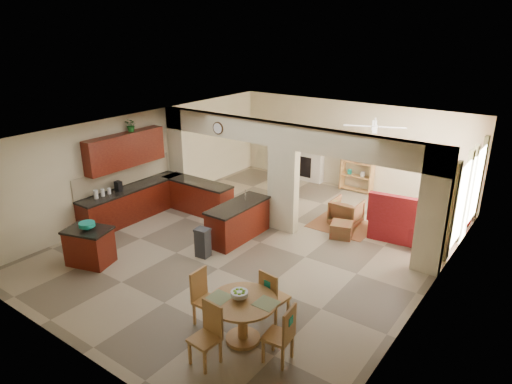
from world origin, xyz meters
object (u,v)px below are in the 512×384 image
Objects in this scene: kitchen_island at (90,246)px; dining_table at (243,314)px; armchair at (346,212)px; sofa at (435,221)px.

kitchen_island is 0.98× the size of dining_table.
kitchen_island is 6.47m from armchair.
sofa is 3.06× the size of armchair.
kitchen_island reaches higher than sofa.
kitchen_island reaches higher than armchair.
dining_table reaches higher than armchair.
dining_table is at bearing 177.98° from sofa.
sofa is at bearing 29.21° from kitchen_island.
armchair is (-0.67, 5.41, -0.17)m from dining_table.
sofa is 2.22m from armchair.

